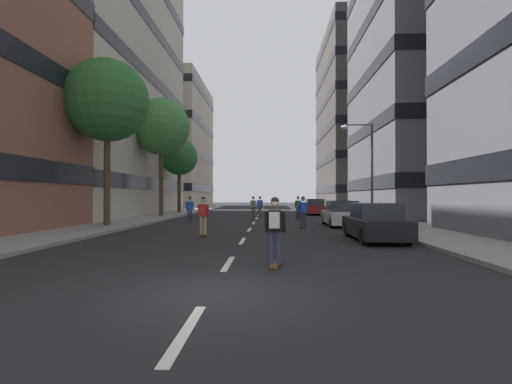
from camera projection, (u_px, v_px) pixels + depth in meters
ground_plane at (257, 218)px, 30.63m from camera, size 142.15×142.15×0.00m
sidewalk_left at (168, 215)px, 33.92m from camera, size 3.25×65.15×0.14m
sidewalk_right at (350, 215)px, 33.27m from camera, size 3.25×65.15×0.14m
lane_markings at (258, 217)px, 32.44m from camera, size 0.16×57.20×0.01m
building_left_mid at (80, 59)px, 35.12m from camera, size 14.15×23.64×29.24m
building_left_far at (162, 145)px, 61.52m from camera, size 14.15×19.01×20.36m
building_right_mid at (444, 28)px, 33.82m from camera, size 14.15×16.13×33.85m
building_right_far at (368, 121)px, 60.23m from camera, size 14.15×21.62×27.79m
parked_car_near at (375, 223)px, 15.13m from camera, size 1.82×4.40×1.52m
parked_car_mid at (315, 207)px, 35.93m from camera, size 1.82×4.40×1.52m
parked_car_far at (341, 214)px, 22.34m from camera, size 1.82×4.40×1.52m
street_tree_near at (107, 101)px, 21.27m from camera, size 4.68×4.68×9.46m
street_tree_mid at (179, 157)px, 37.98m from camera, size 3.73×3.73×7.51m
street_tree_far at (161, 127)px, 31.77m from camera, size 4.84×4.84×9.98m
streetlamp_right at (366, 161)px, 24.77m from camera, size 2.13×0.30×6.50m
skater_0 at (298, 206)px, 29.54m from camera, size 0.57×0.92×1.78m
skater_1 at (190, 208)px, 24.53m from camera, size 0.54×0.91×1.78m
skater_2 at (253, 205)px, 32.01m from camera, size 0.55×0.92×1.78m
skater_3 at (275, 227)px, 9.45m from camera, size 0.55×0.91×1.78m
skater_4 at (260, 205)px, 33.74m from camera, size 0.54×0.91×1.78m
skater_5 at (203, 214)px, 16.64m from camera, size 0.56×0.92×1.78m
skater_6 at (303, 210)px, 21.02m from camera, size 0.56×0.92×1.78m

